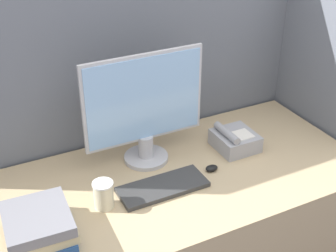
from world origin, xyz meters
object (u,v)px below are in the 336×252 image
mouse (212,168)px  coffee_cup (104,195)px  monitor (145,110)px  keyboard (163,187)px  desk_telephone (235,140)px  book_stack (40,225)px

mouse → coffee_cup: size_ratio=0.50×
monitor → keyboard: (-0.03, -0.24, -0.25)m
monitor → desk_telephone: bearing=-13.8°
desk_telephone → mouse: bearing=-149.9°
book_stack → desk_telephone: (0.99, 0.20, -0.02)m
book_stack → desk_telephone: bearing=11.6°
monitor → keyboard: bearing=-97.2°
monitor → mouse: bearing=-44.1°
coffee_cup → monitor: bearing=39.1°
book_stack → desk_telephone: size_ratio=1.53×
mouse → book_stack: size_ratio=0.20×
keyboard → mouse: mouse is taller
monitor → coffee_cup: (-0.29, -0.24, -0.20)m
mouse → book_stack: book_stack is taller
monitor → book_stack: (-0.57, -0.31, -0.20)m
monitor → coffee_cup: monitor is taller
coffee_cup → book_stack: 0.28m
monitor → keyboard: monitor is taller
keyboard → book_stack: bearing=-172.9°
monitor → mouse: 0.40m
monitor → mouse: monitor is taller
keyboard → book_stack: size_ratio=1.28×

